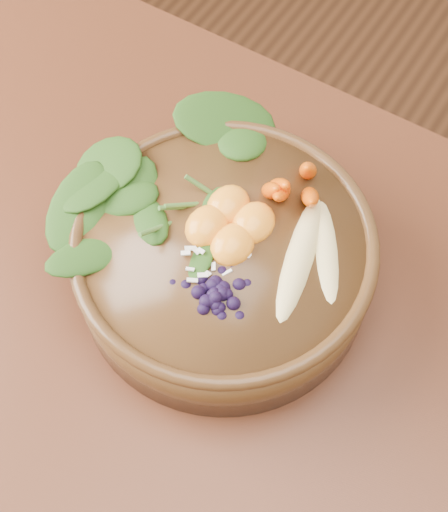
{
  "coord_description": "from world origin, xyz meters",
  "views": [
    {
      "loc": [
        -0.12,
        -0.12,
        1.38
      ],
      "look_at": [
        -0.3,
        0.16,
        0.8
      ],
      "focal_mm": 50.0,
      "sensor_mm": 36.0,
      "label": 1
    }
  ],
  "objects": [
    {
      "name": "stoneware_bowl",
      "position": [
        -0.3,
        0.16,
        0.79
      ],
      "size": [
        0.36,
        0.36,
        0.08
      ],
      "primitive_type": "cylinder",
      "rotation": [
        0.0,
        0.0,
        0.34
      ],
      "color": "#4C3119",
      "rests_on": "dining_table"
    },
    {
      "name": "kale_heap",
      "position": [
        -0.36,
        0.2,
        0.85
      ],
      "size": [
        0.23,
        0.22,
        0.04
      ],
      "primitive_type": null,
      "rotation": [
        0.0,
        0.0,
        0.34
      ],
      "color": "#264C16",
      "rests_on": "stoneware_bowl"
    },
    {
      "name": "carrot_cluster",
      "position": [
        -0.28,
        0.25,
        0.86
      ],
      "size": [
        0.07,
        0.07,
        0.08
      ],
      "primitive_type": null,
      "rotation": [
        0.0,
        0.0,
        0.34
      ],
      "color": "#E95401",
      "rests_on": "stoneware_bowl"
    },
    {
      "name": "banana_halves",
      "position": [
        -0.22,
        0.2,
        0.84
      ],
      "size": [
        0.1,
        0.16,
        0.03
      ],
      "rotation": [
        0.0,
        0.0,
        0.34
      ],
      "color": "#E0CC84",
      "rests_on": "stoneware_bowl"
    },
    {
      "name": "mandarin_cluster",
      "position": [
        -0.3,
        0.18,
        0.84
      ],
      "size": [
        0.11,
        0.11,
        0.03
      ],
      "primitive_type": null,
      "rotation": [
        0.0,
        0.0,
        0.34
      ],
      "color": "orange",
      "rests_on": "stoneware_bowl"
    },
    {
      "name": "blueberry_pile",
      "position": [
        -0.28,
        0.11,
        0.84
      ],
      "size": [
        0.16,
        0.14,
        0.04
      ],
      "primitive_type": null,
      "rotation": [
        0.0,
        0.0,
        0.34
      ],
      "color": "black",
      "rests_on": "stoneware_bowl"
    },
    {
      "name": "coconut_flakes",
      "position": [
        -0.29,
        0.15,
        0.83
      ],
      "size": [
        0.11,
        0.09,
        0.01
      ],
      "primitive_type": null,
      "rotation": [
        0.0,
        0.0,
        0.34
      ],
      "color": "white",
      "rests_on": "stoneware_bowl"
    }
  ]
}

